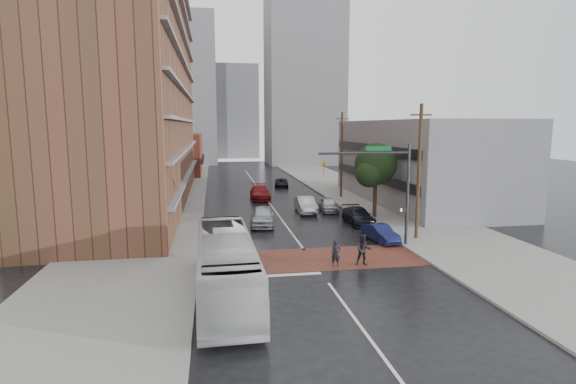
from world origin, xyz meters
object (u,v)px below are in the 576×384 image
pedestrian_a (336,253)px  car_travel_b (306,205)px  pedestrian_b (363,250)px  car_parked_mid (358,216)px  car_travel_a (263,216)px  car_parked_near (380,233)px  transit_bus (226,266)px  suv_travel (281,183)px  car_parked_far (328,205)px  car_travel_c (260,192)px

pedestrian_a → car_travel_b: 16.97m
pedestrian_b → car_parked_mid: pedestrian_b is taller
pedestrian_a → car_travel_a: bearing=106.5°
car_travel_a → car_parked_near: 10.39m
transit_bus → car_travel_b: 22.37m
suv_travel → car_parked_far: (1.85, -18.78, 0.11)m
car_travel_b → suv_travel: (0.53, 19.08, -0.22)m
car_travel_b → car_parked_near: size_ratio=1.26×
car_parked_near → car_parked_mid: bearing=78.1°
pedestrian_b → car_parked_near: pedestrian_b is taller
car_travel_c → car_parked_mid: bearing=-62.5°
pedestrian_b → car_travel_a: size_ratio=0.40×
transit_bus → car_parked_mid: 19.15m
transit_bus → car_travel_a: 16.13m
pedestrian_a → car_parked_mid: 12.30m
car_parked_near → car_parked_mid: car_parked_mid is taller
car_parked_mid → car_travel_c: bearing=115.3°
car_travel_c → transit_bus: bearing=-97.6°
pedestrian_b → pedestrian_a: bearing=-170.2°
transit_bus → suv_travel: (8.85, 39.83, -1.04)m
pedestrian_a → car_parked_near: (4.82, 5.19, -0.19)m
car_travel_c → car_parked_far: bearing=-53.4°
car_parked_mid → suv_travel: bearing=96.2°
car_travel_b → car_parked_near: (3.18, -11.70, -0.16)m
suv_travel → car_parked_near: size_ratio=1.08×
pedestrian_a → car_travel_a: size_ratio=0.33×
car_travel_a → transit_bus: bearing=-94.7°
transit_bus → pedestrian_a: 7.76m
pedestrian_a → suv_travel: 36.03m
car_parked_far → car_parked_near: bearing=-81.4°
transit_bus → car_travel_b: transit_bus is taller
car_parked_mid → car_parked_far: (-1.10, 6.00, -0.02)m
transit_bus → pedestrian_b: size_ratio=5.96×
transit_bus → pedestrian_a: transit_bus is taller
transit_bus → pedestrian_b: 9.23m
car_parked_near → pedestrian_b: bearing=-129.8°
transit_bus → car_parked_mid: bearing=50.8°
suv_travel → car_parked_near: bearing=-77.0°
car_parked_mid → transit_bus: bearing=-128.7°
car_travel_a → car_parked_mid: (8.26, -0.67, -0.13)m
car_travel_a → suv_travel: size_ratio=1.20×
pedestrian_a → suv_travel: (2.17, 35.97, -0.24)m
pedestrian_b → car_travel_c: 25.96m
car_travel_a → car_travel_b: 6.94m
car_travel_c → suv_travel: car_travel_c is taller
pedestrian_a → car_parked_far: bearing=78.5°
pedestrian_a → car_parked_mid: pedestrian_a is taller
suv_travel → transit_bus: bearing=-94.5°
car_travel_c → suv_travel: size_ratio=1.34×
transit_bus → car_parked_far: 23.63m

